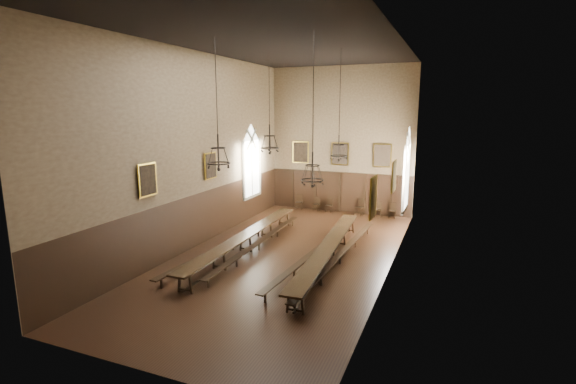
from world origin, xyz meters
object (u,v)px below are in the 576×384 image
Objects in this scene: table_right at (328,254)px; bench_right_inner at (317,253)px; chair_7 at (392,213)px; table_left at (246,243)px; chandelier_front_left at (218,155)px; chair_2 at (316,207)px; chandelier_front_right at (312,170)px; chair_6 at (378,212)px; chandelier_back_right at (339,148)px; bench_left_outer at (233,244)px; bench_left_inner at (259,245)px; chandelier_back_left at (270,142)px; chair_3 at (329,208)px; bench_right_outer at (340,257)px; chair_1 at (299,205)px; chair_5 at (359,210)px.

table_right is 0.66m from bench_right_inner.
table_right is 8.75m from chair_7.
chandelier_front_left reaches higher than table_left.
chandelier_front_right reaches higher than chair_2.
chair_6 is 0.19× the size of chandelier_back_right.
bench_left_outer is 1.07× the size of bench_left_inner.
table_right is (3.92, 0.00, -0.00)m from table_left.
chandelier_back_left is (-0.56, 2.49, 4.50)m from bench_left_inner.
chair_3 is (-2.54, 8.66, -0.15)m from table_right.
bench_right_outer is (5.06, 0.11, 0.00)m from bench_left_outer.
chair_1 is at bearing 95.68° from chandelier_back_left.
chandelier_front_left is at bearing -176.43° from chandelier_front_right.
chair_1 is at bearing 115.19° from bench_right_inner.
bench_right_outer is 4.65m from chandelier_front_right.
bench_right_outer is at bearing -96.65° from chair_6.
chair_2 is at bearing 86.34° from table_left.
chair_7 reaches higher than bench_left_inner.
table_left is 5.97m from chandelier_front_right.
bench_right_outer is at bearing -67.54° from chair_3.
table_right is at bearing -173.62° from bench_right_outer.
bench_right_inner is at bearing -105.70° from chair_7.
chair_6 is at bearing 82.03° from bench_right_inner.
bench_left_outer is 5.06m from bench_right_outer.
bench_left_inner is 11.09× the size of chair_2.
chair_5 is 1.13× the size of chair_6.
chandelier_front_left reaches higher than bench_right_inner.
chair_3 is 0.96× the size of chair_6.
chandelier_front_left is at bearing -92.81° from chair_3.
bench_right_outer is at bearing -70.85° from chandelier_back_right.
bench_right_outer is 11.25× the size of chair_6.
table_left is at bearing 4.39° from bench_left_outer.
chair_7 is (2.01, 8.39, -0.01)m from bench_right_inner.
chair_1 reaches higher than table_left.
bench_left_outer is 10.03m from chair_6.
bench_left_outer is 11.73× the size of chair_3.
chandelier_back_left is (-3.41, -5.77, 4.47)m from chair_5.
chair_6 is at bearing 59.25° from bench_left_outer.
chandelier_front_right is at bearing -101.70° from bench_right_outer.
bench_right_outer is 11.76× the size of chair_3.
bench_right_outer is 8.51m from chair_6.
bench_left_outer is 2.14× the size of chandelier_front_left.
chair_1 is at bearing 89.93° from bench_left_outer.
chair_6 is at bearing 87.07° from chandelier_front_right.
chair_5 reaches higher than bench_left_inner.
bench_left_inner is (1.15, 0.40, -0.02)m from bench_left_outer.
table_right is 0.51m from bench_right_outer.
chandelier_back_left reaches higher than chair_7.
chandelier_back_right is (4.32, 2.23, 4.39)m from bench_left_outer.
chair_1 is at bearing 177.66° from chair_7.
chair_5 is at bearing 93.74° from table_right.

